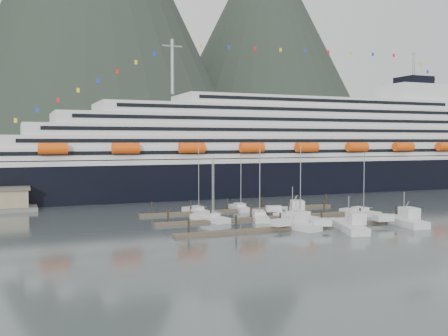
{
  "coord_description": "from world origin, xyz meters",
  "views": [
    {
      "loc": [
        -54.17,
        -95.1,
        16.48
      ],
      "look_at": [
        -6.86,
        22.0,
        9.86
      ],
      "focal_mm": 42.0,
      "sensor_mm": 36.0,
      "label": 1
    }
  ],
  "objects_px": {
    "sailboat_e": "(197,211)",
    "trawler_b": "(295,224)",
    "sailboat_b": "(211,218)",
    "sailboat_c": "(296,218)",
    "sailboat_f": "(240,208)",
    "sailboat_d": "(259,217)",
    "trawler_e": "(292,212)",
    "sailboat_h": "(360,213)",
    "trawler_c": "(348,225)",
    "cruise_ship": "(291,154)",
    "trawler_d": "(403,220)",
    "sailboat_a": "(209,219)"
  },
  "relations": [
    {
      "from": "sailboat_e",
      "to": "trawler_b",
      "type": "bearing_deg",
      "value": -167.18
    },
    {
      "from": "sailboat_b",
      "to": "sailboat_c",
      "type": "xyz_separation_m",
      "value": [
        16.72,
        -5.98,
        0.02
      ]
    },
    {
      "from": "sailboat_e",
      "to": "sailboat_f",
      "type": "distance_m",
      "value": 11.22
    },
    {
      "from": "sailboat_d",
      "to": "trawler_e",
      "type": "relative_size",
      "value": 1.36
    },
    {
      "from": "sailboat_e",
      "to": "sailboat_h",
      "type": "bearing_deg",
      "value": -124.05
    },
    {
      "from": "trawler_c",
      "to": "trawler_e",
      "type": "relative_size",
      "value": 1.23
    },
    {
      "from": "sailboat_e",
      "to": "sailboat_h",
      "type": "distance_m",
      "value": 36.57
    },
    {
      "from": "sailboat_e",
      "to": "trawler_c",
      "type": "distance_m",
      "value": 36.63
    },
    {
      "from": "cruise_ship",
      "to": "sailboat_b",
      "type": "distance_m",
      "value": 68.71
    },
    {
      "from": "cruise_ship",
      "to": "sailboat_e",
      "type": "relative_size",
      "value": 13.53
    },
    {
      "from": "trawler_d",
      "to": "sailboat_h",
      "type": "bearing_deg",
      "value": 4.12
    },
    {
      "from": "sailboat_e",
      "to": "trawler_b",
      "type": "xyz_separation_m",
      "value": [
        10.34,
        -26.66,
        0.43
      ]
    },
    {
      "from": "sailboat_b",
      "to": "trawler_e",
      "type": "height_order",
      "value": "sailboat_b"
    },
    {
      "from": "sailboat_d",
      "to": "sailboat_e",
      "type": "height_order",
      "value": "sailboat_e"
    },
    {
      "from": "sailboat_b",
      "to": "trawler_c",
      "type": "relative_size",
      "value": 1.0
    },
    {
      "from": "trawler_b",
      "to": "sailboat_b",
      "type": "bearing_deg",
      "value": 20.01
    },
    {
      "from": "sailboat_d",
      "to": "trawler_b",
      "type": "relative_size",
      "value": 1.42
    },
    {
      "from": "sailboat_f",
      "to": "trawler_e",
      "type": "relative_size",
      "value": 1.22
    },
    {
      "from": "sailboat_a",
      "to": "sailboat_e",
      "type": "xyz_separation_m",
      "value": [
        1.35,
        11.94,
        0.0
      ]
    },
    {
      "from": "sailboat_b",
      "to": "trawler_b",
      "type": "height_order",
      "value": "sailboat_b"
    },
    {
      "from": "sailboat_e",
      "to": "trawler_b",
      "type": "height_order",
      "value": "sailboat_e"
    },
    {
      "from": "sailboat_b",
      "to": "sailboat_f",
      "type": "distance_m",
      "value": 17.05
    },
    {
      "from": "cruise_ship",
      "to": "trawler_e",
      "type": "xyz_separation_m",
      "value": [
        -27.59,
        -49.72,
        -11.14
      ]
    },
    {
      "from": "sailboat_d",
      "to": "sailboat_f",
      "type": "xyz_separation_m",
      "value": [
        1.87,
        14.35,
        -0.01
      ]
    },
    {
      "from": "sailboat_h",
      "to": "trawler_e",
      "type": "distance_m",
      "value": 15.46
    },
    {
      "from": "trawler_d",
      "to": "trawler_e",
      "type": "height_order",
      "value": "trawler_d"
    },
    {
      "from": "sailboat_h",
      "to": "sailboat_d",
      "type": "bearing_deg",
      "value": 68.72
    },
    {
      "from": "sailboat_a",
      "to": "sailboat_d",
      "type": "bearing_deg",
      "value": -112.46
    },
    {
      "from": "sailboat_f",
      "to": "sailboat_h",
      "type": "bearing_deg",
      "value": -122.93
    },
    {
      "from": "sailboat_h",
      "to": "trawler_c",
      "type": "xyz_separation_m",
      "value": [
        -14.49,
        -15.79,
        0.45
      ]
    },
    {
      "from": "sailboat_e",
      "to": "cruise_ship",
      "type": "bearing_deg",
      "value": -58.45
    },
    {
      "from": "cruise_ship",
      "to": "sailboat_a",
      "type": "bearing_deg",
      "value": -133.16
    },
    {
      "from": "sailboat_a",
      "to": "trawler_b",
      "type": "distance_m",
      "value": 18.81
    },
    {
      "from": "sailboat_d",
      "to": "cruise_ship",
      "type": "bearing_deg",
      "value": -16.82
    },
    {
      "from": "trawler_b",
      "to": "trawler_e",
      "type": "relative_size",
      "value": 0.96
    },
    {
      "from": "cruise_ship",
      "to": "sailboat_c",
      "type": "bearing_deg",
      "value": -118.21
    },
    {
      "from": "sailboat_e",
      "to": "trawler_d",
      "type": "xyz_separation_m",
      "value": [
        32.01,
        -30.77,
        0.47
      ]
    },
    {
      "from": "sailboat_h",
      "to": "trawler_e",
      "type": "height_order",
      "value": "sailboat_h"
    },
    {
      "from": "sailboat_b",
      "to": "trawler_b",
      "type": "distance_m",
      "value": 19.09
    },
    {
      "from": "sailboat_a",
      "to": "sailboat_b",
      "type": "distance_m",
      "value": 1.1
    },
    {
      "from": "sailboat_d",
      "to": "trawler_c",
      "type": "height_order",
      "value": "sailboat_d"
    },
    {
      "from": "sailboat_a",
      "to": "trawler_e",
      "type": "height_order",
      "value": "sailboat_a"
    },
    {
      "from": "sailboat_a",
      "to": "sailboat_b",
      "type": "bearing_deg",
      "value": -54.19
    },
    {
      "from": "sailboat_b",
      "to": "sailboat_h",
      "type": "height_order",
      "value": "sailboat_h"
    },
    {
      "from": "sailboat_h",
      "to": "trawler_b",
      "type": "bearing_deg",
      "value": 100.79
    },
    {
      "from": "cruise_ship",
      "to": "sailboat_d",
      "type": "height_order",
      "value": "cruise_ship"
    },
    {
      "from": "sailboat_c",
      "to": "trawler_c",
      "type": "xyz_separation_m",
      "value": [
        2.42,
        -14.58,
        0.43
      ]
    },
    {
      "from": "sailboat_e",
      "to": "trawler_e",
      "type": "xyz_separation_m",
      "value": [
        18.13,
        -11.46,
        0.46
      ]
    },
    {
      "from": "sailboat_c",
      "to": "sailboat_h",
      "type": "bearing_deg",
      "value": -106.6
    },
    {
      "from": "cruise_ship",
      "to": "sailboat_d",
      "type": "bearing_deg",
      "value": -125.32
    }
  ]
}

